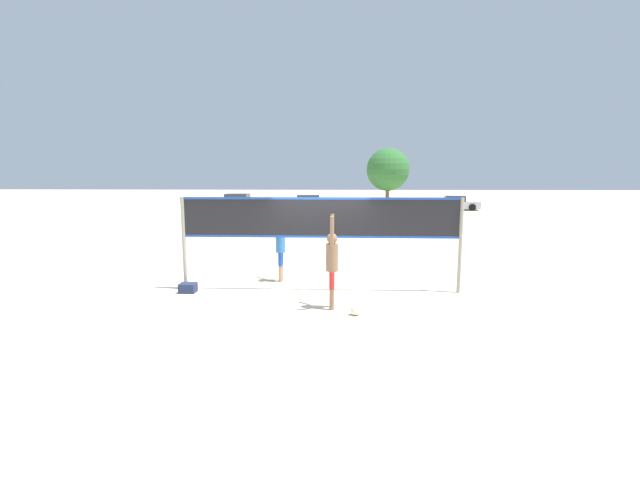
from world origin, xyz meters
name	(u,v)px	position (x,y,z in m)	size (l,w,h in m)	color
ground_plane	(320,291)	(0.00, 0.00, 0.00)	(200.00, 200.00, 0.00)	beige
volleyball_net	(320,223)	(0.00, 0.00, 1.81)	(7.37, 0.10, 2.49)	gray
player_spiker	(332,260)	(0.35, -1.54, 1.14)	(0.28, 0.71, 2.17)	#8C664C
player_blocker	(281,244)	(-1.19, 1.01, 1.10)	(0.28, 0.70, 2.10)	tan
volleyball	(356,310)	(0.88, -2.01, 0.12)	(0.23, 0.23, 0.23)	silver
gear_bag	(188,288)	(-3.45, -0.35, 0.12)	(0.41, 0.35, 0.25)	navy
parked_car_near	(239,203)	(-8.89, 28.35, 0.70)	(4.71, 2.01, 1.56)	silver
parked_car_mid	(456,204)	(11.44, 29.97, 0.60)	(4.31, 2.40, 1.33)	#B7B7BC
parked_car_far	(310,203)	(-2.37, 28.94, 0.64)	(4.71, 2.23, 1.44)	#4C6B4C
tree_left_cluster	(388,170)	(5.44, 34.54, 3.87)	(4.46, 4.46, 6.11)	brown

